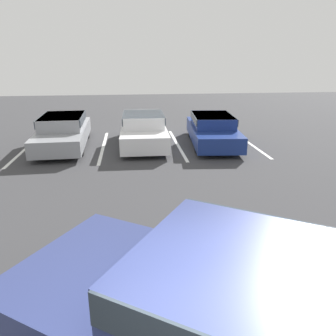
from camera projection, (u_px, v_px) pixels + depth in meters
The scene contains 7 objects.
stall_stripe_a at pixel (26, 149), 12.72m from camera, with size 0.12×4.93×0.01m, color white.
stall_stripe_b at pixel (103, 146), 13.05m from camera, with size 0.12×4.93×0.01m, color white.
stall_stripe_c at pixel (177, 144), 13.38m from camera, with size 0.12×4.93×0.01m, color white.
stall_stripe_d at pixel (248, 142), 13.72m from camera, with size 0.12×4.93×0.01m, color white.
parked_sedan_a at pixel (63, 130), 12.84m from camera, with size 1.89×4.74×1.23m.
parked_sedan_b at pixel (144, 129), 13.08m from camera, with size 1.83×4.37×1.25m.
parked_sedan_c at pixel (212, 129), 13.24m from camera, with size 2.08×4.57×1.19m.
Camera 1 is at (-0.81, -1.88, 3.38)m, focal length 35.00 mm.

